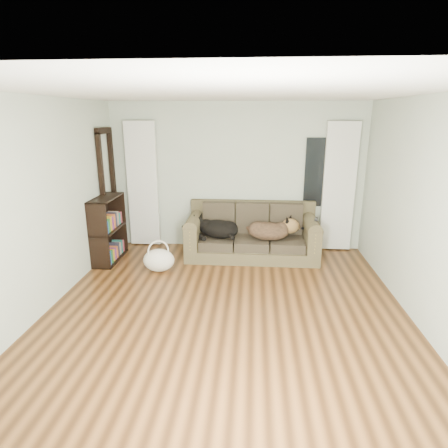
# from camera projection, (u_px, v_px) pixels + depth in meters

# --- Properties ---
(floor) EXTENTS (5.00, 5.00, 0.00)m
(floor) POSITION_uv_depth(u_px,v_px,m) (226.00, 312.00, 4.68)
(floor) COLOR #38200E
(floor) RESTS_ON ground
(ceiling) EXTENTS (5.00, 5.00, 0.00)m
(ceiling) POSITION_uv_depth(u_px,v_px,m) (226.00, 92.00, 3.95)
(ceiling) COLOR white
(ceiling) RESTS_ON ground
(wall_back) EXTENTS (4.50, 0.04, 2.60)m
(wall_back) POSITION_uv_depth(u_px,v_px,m) (236.00, 177.00, 6.70)
(wall_back) COLOR #AEBAA7
(wall_back) RESTS_ON ground
(wall_left) EXTENTS (0.04, 5.00, 2.60)m
(wall_left) POSITION_uv_depth(u_px,v_px,m) (39.00, 208.00, 4.48)
(wall_left) COLOR #AEBAA7
(wall_left) RESTS_ON ground
(wall_right) EXTENTS (0.04, 5.00, 2.60)m
(wall_right) POSITION_uv_depth(u_px,v_px,m) (428.00, 216.00, 4.14)
(wall_right) COLOR #AEBAA7
(wall_right) RESTS_ON ground
(curtain_left) EXTENTS (0.55, 0.08, 2.25)m
(curtain_left) POSITION_uv_depth(u_px,v_px,m) (143.00, 185.00, 6.80)
(curtain_left) COLOR silver
(curtain_left) RESTS_ON ground
(curtain_right) EXTENTS (0.55, 0.08, 2.25)m
(curtain_right) POSITION_uv_depth(u_px,v_px,m) (339.00, 188.00, 6.53)
(curtain_right) COLOR silver
(curtain_right) RESTS_ON ground
(window_pane) EXTENTS (0.50, 0.03, 1.20)m
(window_pane) POSITION_uv_depth(u_px,v_px,m) (319.00, 173.00, 6.54)
(window_pane) COLOR black
(window_pane) RESTS_ON wall_back
(door_casing) EXTENTS (0.07, 0.60, 2.10)m
(door_casing) POSITION_uv_depth(u_px,v_px,m) (109.00, 194.00, 6.51)
(door_casing) COLOR black
(door_casing) RESTS_ON ground
(sofa) EXTENTS (2.22, 0.96, 0.91)m
(sofa) POSITION_uv_depth(u_px,v_px,m) (252.00, 231.00, 6.42)
(sofa) COLOR brown
(sofa) RESTS_ON floor
(dog_black_lab) EXTENTS (0.86, 0.77, 0.30)m
(dog_black_lab) POSITION_uv_depth(u_px,v_px,m) (216.00, 229.00, 6.42)
(dog_black_lab) COLOR black
(dog_black_lab) RESTS_ON sofa
(dog_shepherd) EXTENTS (0.79, 0.61, 0.32)m
(dog_shepherd) POSITION_uv_depth(u_px,v_px,m) (271.00, 231.00, 6.31)
(dog_shepherd) COLOR black
(dog_shepherd) RESTS_ON sofa
(tv_remote) EXTENTS (0.09, 0.20, 0.02)m
(tv_remote) POSITION_uv_depth(u_px,v_px,m) (316.00, 219.00, 6.11)
(tv_remote) COLOR black
(tv_remote) RESTS_ON sofa
(tote_bag) EXTENTS (0.53, 0.44, 0.36)m
(tote_bag) POSITION_uv_depth(u_px,v_px,m) (159.00, 261.00, 5.87)
(tote_bag) COLOR white
(tote_bag) RESTS_ON floor
(bookshelf) EXTENTS (0.33, 0.87, 1.09)m
(bookshelf) POSITION_uv_depth(u_px,v_px,m) (108.00, 232.00, 6.24)
(bookshelf) COLOR black
(bookshelf) RESTS_ON floor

